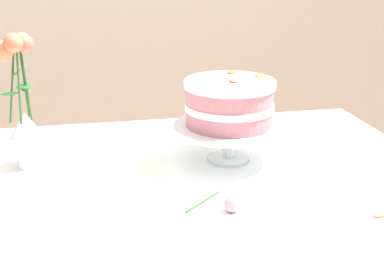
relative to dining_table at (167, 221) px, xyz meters
name	(u,v)px	position (x,y,z in m)	size (l,w,h in m)	color
dining_table	(167,221)	(0.00, 0.00, 0.00)	(1.40, 1.00, 0.74)	white
linen_napkin	(228,161)	(0.18, 0.12, 0.09)	(0.32, 0.32, 0.00)	white
cake_stand	(229,131)	(0.18, 0.12, 0.18)	(0.29, 0.29, 0.10)	silver
layer_cake	(229,103)	(0.18, 0.12, 0.25)	(0.23, 0.23, 0.12)	#CC7A84
flower_vase	(23,106)	(-0.33, 0.19, 0.25)	(0.11, 0.11, 0.34)	silver
fallen_rose	(230,204)	(0.11, -0.16, 0.11)	(0.12, 0.12, 0.04)	#2D6028
loose_petal_0	(381,214)	(0.42, -0.24, 0.09)	(0.04, 0.02, 0.00)	#E56B51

